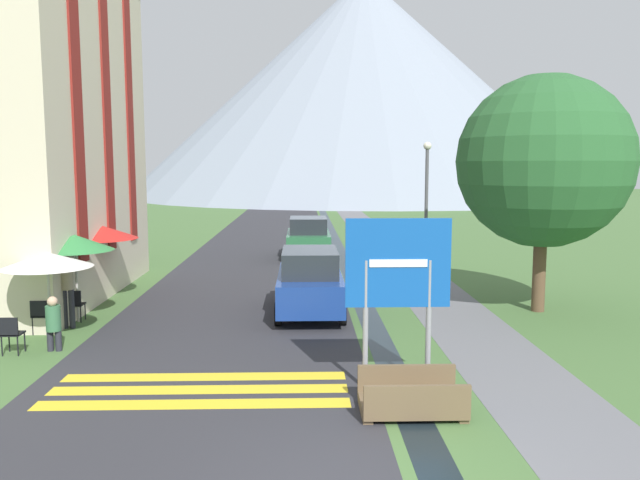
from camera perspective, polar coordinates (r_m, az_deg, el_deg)
ground_plane at (r=27.87m, az=-0.38°, el=-1.60°), size 160.00×160.00×0.00m
road at (r=37.83m, az=-4.51°, el=0.62°), size 6.40×60.00×0.01m
footpath at (r=38.01m, az=4.72°, el=0.64°), size 2.20×60.00×0.01m
drainage_channel at (r=37.82m, az=1.10°, el=0.63°), size 0.60×60.00×0.00m
crosswalk_marking at (r=11.94m, az=-10.97°, el=-13.29°), size 5.44×1.84×0.01m
mountain_distant at (r=88.69m, az=4.02°, el=13.78°), size 64.49×64.49×29.68m
hotel_building at (r=21.56m, az=-26.32°, el=12.07°), size 6.11×9.82×11.75m
road_sign at (r=11.36m, az=7.13°, el=-3.43°), size 1.91×0.11×3.15m
footbridge at (r=10.79m, az=8.35°, el=-14.21°), size 1.70×1.10×0.65m
parked_car_near at (r=17.16m, az=-0.93°, el=-3.84°), size 1.84×4.01×1.82m
parked_car_far at (r=27.56m, az=-1.08°, el=0.21°), size 1.97×3.82×1.82m
cafe_chair_middle at (r=17.62m, az=-21.50°, el=-5.36°), size 0.40×0.40×0.85m
cafe_chair_near_right at (r=16.68m, az=-24.18°, el=-6.15°), size 0.40×0.40×0.85m
cafe_chair_nearest at (r=15.17m, az=-26.41°, el=-7.53°), size 0.40×0.40×0.85m
cafe_umbrella_front_white at (r=15.59m, az=-23.68°, el=-1.68°), size 2.03×2.03×2.12m
cafe_umbrella_middle_green at (r=17.35m, az=-21.50°, el=-0.24°), size 1.97×1.97×2.31m
cafe_umbrella_rear_red at (r=19.85m, az=-19.67°, el=0.73°), size 2.36×2.36×2.34m
person_seated_far at (r=15.05m, az=-23.20°, el=-6.81°), size 0.32×0.32×1.23m
person_standing_terrace at (r=16.90m, az=-22.12°, el=-3.96°), size 0.32×0.32×1.84m
streetlamp at (r=22.26m, az=9.70°, el=3.75°), size 0.28×0.28×4.91m
tree_by_path at (r=18.31m, az=19.78°, el=6.76°), size 4.75×4.75×6.58m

